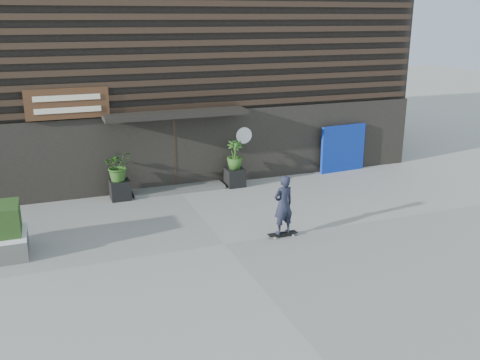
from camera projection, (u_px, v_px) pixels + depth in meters
name	position (u px, v px, depth m)	size (l,w,h in m)	color
ground	(224.00, 244.00, 13.31)	(80.00, 80.00, 0.00)	gray
entrance_step	(178.00, 189.00, 17.40)	(3.00, 0.80, 0.12)	#52524F
planter_pot_left	(120.00, 190.00, 16.51)	(0.60, 0.60, 0.60)	black
bamboo_left	(118.00, 166.00, 16.28)	(0.86, 0.75, 0.96)	#2D591E
planter_pot_right	(235.00, 177.00, 17.79)	(0.60, 0.60, 0.60)	black
bamboo_right	(235.00, 155.00, 17.56)	(0.54, 0.54, 0.96)	#2D591E
blue_tarp	(343.00, 148.00, 19.36)	(1.83, 0.12, 1.71)	#0B2799
building	(141.00, 55.00, 21.03)	(18.00, 11.00, 8.00)	black
skateboarder	(283.00, 205.00, 13.51)	(0.78, 0.47, 1.65)	black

